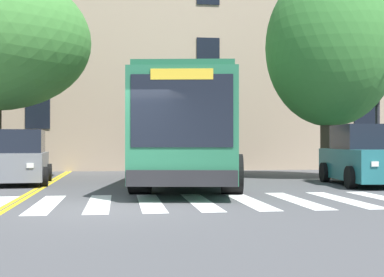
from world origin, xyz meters
TOP-DOWN VIEW (x-y plane):
  - ground_plane at (0.00, 0.00)m, footprint 120.00×120.00m
  - crosswalk at (-0.28, 1.08)m, footprint 13.98×3.72m
  - lane_line_yellow_inner at (-2.22, 15.08)m, footprint 0.12×36.00m
  - lane_line_yellow_outer at (-2.06, 15.08)m, footprint 0.12×36.00m
  - city_bus at (2.48, 6.65)m, footprint 4.39×12.07m
  - car_grey_near_lane at (-3.04, 7.04)m, footprint 2.14×3.93m
  - car_teal_far_lane at (7.85, 5.12)m, footprint 2.40×4.38m
  - car_navy_behind_bus at (3.09, 16.29)m, footprint 2.24×4.11m
  - street_tree_curbside_large at (7.98, 8.27)m, footprint 6.21×6.24m
  - building_facade at (0.42, 18.55)m, footprint 29.70×8.41m

SIDE VIEW (x-z plane):
  - ground_plane at x=0.00m, z-range 0.00..0.00m
  - lane_line_yellow_inner at x=-2.22m, z-range 0.00..0.01m
  - lane_line_yellow_outer at x=-2.06m, z-range 0.00..0.01m
  - crosswalk at x=-0.28m, z-range 0.00..0.01m
  - car_grey_near_lane at x=-3.04m, z-range -0.07..1.68m
  - car_navy_behind_bus at x=3.09m, z-range -0.07..1.69m
  - car_teal_far_lane at x=7.85m, z-range -0.09..1.81m
  - city_bus at x=2.48m, z-range 0.13..3.34m
  - street_tree_curbside_large at x=7.98m, z-range 0.93..8.86m
  - building_facade at x=0.42m, z-range 0.01..10.68m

